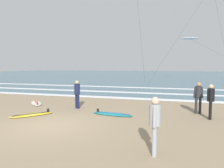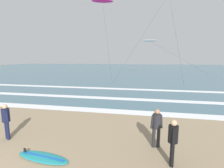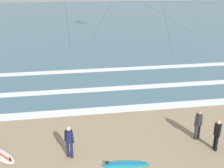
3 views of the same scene
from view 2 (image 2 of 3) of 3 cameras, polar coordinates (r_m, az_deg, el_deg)
ocean_surface at (r=55.45m, az=5.21°, el=5.26°), size 140.00×90.00×0.01m
wave_foam_shoreline at (r=12.78m, az=-20.03°, el=-7.77°), size 46.44×0.97×0.01m
wave_foam_mid_break at (r=15.11m, az=-6.26°, el=-4.71°), size 47.59×0.87×0.01m
wave_foam_outer_break at (r=19.54m, az=-2.31°, el=-1.53°), size 57.77×0.96×0.01m
surfer_background_far at (r=6.04m, az=20.55°, el=-17.37°), size 0.32×0.51×1.60m
surfer_left_far at (r=6.94m, az=15.35°, el=-13.55°), size 0.51×0.32×1.60m
surfer_left_near at (r=8.70m, az=-33.11°, el=-10.07°), size 0.48×0.34×1.60m
surfboard_foreground_flat at (r=6.91m, az=-23.02°, el=-22.53°), size 2.16×0.87×0.25m
kite_magenta_high_left at (r=26.79m, az=-3.33°, el=26.86°), size 3.29×3.63×12.09m
kite_white_mid_center at (r=35.77m, az=13.06°, el=14.49°), size 13.40×3.85×7.41m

